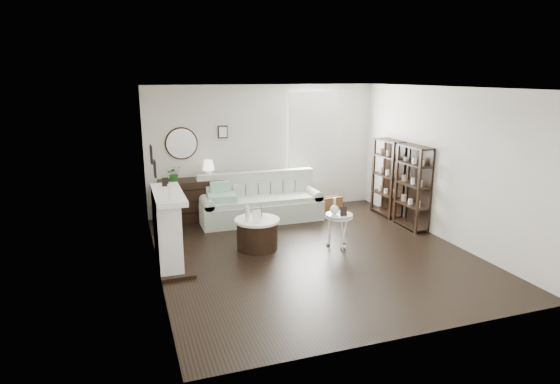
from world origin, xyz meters
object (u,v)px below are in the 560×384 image
object	(u,v)px
dresser	(191,200)
pedestal_table	(339,217)
drum_table	(257,234)
sofa	(260,205)

from	to	relation	value
dresser	pedestal_table	size ratio (longest dim) A/B	2.23
dresser	drum_table	world-z (taller)	dresser
sofa	pedestal_table	distance (m)	2.09
sofa	pedestal_table	size ratio (longest dim) A/B	4.30
drum_table	pedestal_table	distance (m)	1.43
sofa	pedestal_table	bearing A→B (deg)	-65.35
sofa	dresser	xyz separation A→B (m)	(-1.33, 0.39, 0.11)
dresser	pedestal_table	xyz separation A→B (m)	(2.20, -2.29, 0.10)
drum_table	pedestal_table	xyz separation A→B (m)	(1.38, -0.30, 0.25)
drum_table	pedestal_table	world-z (taller)	pedestal_table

